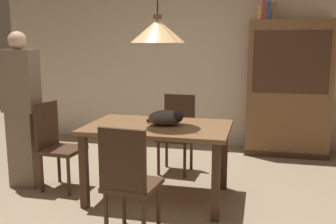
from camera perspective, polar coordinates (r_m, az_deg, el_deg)
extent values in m
plane|color=#998466|center=(3.67, -1.66, -14.85)|extent=(10.00, 10.00, 0.00)
cube|color=beige|center=(5.92, 5.01, 9.19)|extent=(6.40, 0.10, 2.90)
cube|color=brown|center=(3.82, -1.47, -2.26)|extent=(1.40, 0.90, 0.04)
cube|color=#472D1E|center=(3.77, -12.24, -8.56)|extent=(0.07, 0.07, 0.71)
cube|color=#472D1E|center=(3.44, 7.04, -10.25)|extent=(0.07, 0.07, 0.71)
cube|color=#472D1E|center=(4.46, -7.91, -5.49)|extent=(0.07, 0.07, 0.71)
cube|color=#472D1E|center=(4.18, 8.25, -6.56)|extent=(0.07, 0.07, 0.71)
cube|color=#472D1E|center=(4.64, 1.08, -3.80)|extent=(0.43, 0.43, 0.04)
cube|color=#40291B|center=(4.76, 1.70, -0.25)|extent=(0.38, 0.06, 0.48)
cylinder|color=#472D1E|center=(4.60, -1.41, -6.83)|extent=(0.04, 0.04, 0.41)
cylinder|color=#472D1E|center=(4.51, 2.47, -7.18)|extent=(0.04, 0.04, 0.41)
cylinder|color=#472D1E|center=(4.89, -0.21, -5.78)|extent=(0.04, 0.04, 0.41)
cylinder|color=#472D1E|center=(4.81, 3.45, -6.08)|extent=(0.04, 0.04, 0.41)
cube|color=#472D1E|center=(3.17, -5.21, -10.64)|extent=(0.44, 0.44, 0.04)
cube|color=#40291B|center=(2.93, -6.76, -7.04)|extent=(0.38, 0.07, 0.48)
cylinder|color=#472D1E|center=(3.33, -1.40, -13.69)|extent=(0.04, 0.04, 0.41)
cylinder|color=#472D1E|center=(3.45, -6.51, -12.90)|extent=(0.04, 0.04, 0.41)
cylinder|color=#472D1E|center=(3.06, -3.59, -15.96)|extent=(0.04, 0.04, 0.41)
cylinder|color=#472D1E|center=(3.19, -9.08, -14.96)|extent=(0.04, 0.04, 0.41)
cube|color=#472D1E|center=(4.27, -15.25, -5.41)|extent=(0.43, 0.43, 0.04)
cube|color=#40291B|center=(4.31, -17.44, -1.82)|extent=(0.06, 0.38, 0.48)
cylinder|color=#472D1E|center=(4.13, -14.41, -9.19)|extent=(0.04, 0.04, 0.41)
cylinder|color=#472D1E|center=(4.39, -12.20, -7.93)|extent=(0.04, 0.04, 0.41)
cylinder|color=#472D1E|center=(4.30, -18.08, -8.60)|extent=(0.04, 0.04, 0.41)
cylinder|color=#472D1E|center=(4.55, -15.75, -7.43)|extent=(0.04, 0.04, 0.41)
ellipsoid|color=#4C4742|center=(3.80, -0.34, -0.85)|extent=(0.38, 0.30, 0.15)
sphere|color=black|center=(3.75, 1.48, -0.61)|extent=(0.11, 0.11, 0.11)
cylinder|color=black|center=(3.90, -1.83, -1.33)|extent=(0.18, 0.04, 0.04)
cone|color=#E0A86B|center=(3.73, -1.53, 11.84)|extent=(0.52, 0.52, 0.22)
cylinder|color=#513D23|center=(3.73, -1.54, 13.84)|extent=(0.08, 0.08, 0.04)
cube|color=brown|center=(5.58, 17.27, 3.29)|extent=(1.10, 0.44, 1.85)
cube|color=#472D1E|center=(5.32, 17.64, 6.96)|extent=(0.97, 0.01, 0.81)
cube|color=#472D1E|center=(5.74, 16.80, -5.50)|extent=(1.12, 0.45, 0.08)
cube|color=gold|center=(5.54, 13.29, 13.96)|extent=(0.04, 0.20, 0.18)
cube|color=#B73833|center=(5.54, 13.92, 14.45)|extent=(0.04, 0.22, 0.28)
cube|color=#384C93|center=(5.54, 14.59, 14.21)|extent=(0.06, 0.24, 0.24)
cube|color=brown|center=(5.54, 15.38, 14.07)|extent=(0.06, 0.24, 0.22)
cube|color=#84705B|center=(4.49, -20.34, -5.13)|extent=(0.30, 0.20, 0.83)
cube|color=#84705B|center=(4.37, -20.95, 4.30)|extent=(0.36, 0.22, 0.66)
sphere|color=#DBB293|center=(4.35, -21.30, 9.78)|extent=(0.19, 0.19, 0.19)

